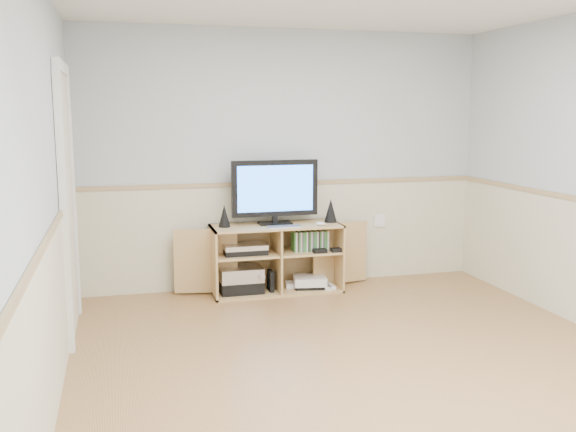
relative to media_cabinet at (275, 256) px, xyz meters
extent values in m
cube|color=tan|center=(0.16, -2.04, -0.34)|extent=(4.00, 4.50, 0.02)
cube|color=silver|center=(-1.85, -2.04, 0.92)|extent=(0.02, 4.50, 2.50)
cube|color=silver|center=(0.16, 0.22, 0.92)|extent=(4.00, 0.02, 2.50)
cube|color=beige|center=(0.16, 0.20, 0.17)|extent=(4.00, 0.01, 1.00)
cube|color=tan|center=(0.16, 0.19, 0.69)|extent=(4.00, 0.02, 0.04)
cube|color=silver|center=(-1.82, -0.74, 0.67)|extent=(0.03, 0.82, 2.00)
cube|color=tan|center=(0.00, -0.05, -0.32)|extent=(1.24, 0.46, 0.02)
cube|color=tan|center=(0.00, -0.05, 0.31)|extent=(1.24, 0.46, 0.02)
cube|color=tan|center=(-0.61, -0.05, -0.01)|extent=(0.02, 0.46, 0.65)
cube|color=tan|center=(0.61, -0.05, -0.01)|extent=(0.02, 0.46, 0.65)
cube|color=tan|center=(0.00, 0.17, -0.01)|extent=(1.24, 0.02, 0.65)
cube|color=tan|center=(0.00, -0.05, -0.01)|extent=(0.02, 0.44, 0.61)
cube|color=tan|center=(-0.31, -0.05, 0.05)|extent=(0.59, 0.42, 0.02)
cube|color=tan|center=(0.31, -0.05, 0.05)|extent=(0.59, 0.42, 0.02)
cube|color=tan|center=(-0.67, 0.01, -0.01)|extent=(0.59, 0.12, 0.61)
cube|color=tan|center=(0.67, 0.01, -0.01)|extent=(0.59, 0.12, 0.61)
cube|color=black|center=(0.00, 0.00, 0.33)|extent=(0.31, 0.18, 0.02)
cube|color=black|center=(0.00, 0.00, 0.37)|extent=(0.05, 0.04, 0.06)
cube|color=black|center=(0.00, 0.00, 0.66)|extent=(0.83, 0.05, 0.53)
cube|color=#2D76F2|center=(0.00, -0.03, 0.66)|extent=(0.73, 0.01, 0.44)
cone|color=black|center=(-0.49, -0.03, 0.42)|extent=(0.11, 0.11, 0.21)
cone|color=black|center=(0.55, -0.03, 0.43)|extent=(0.12, 0.12, 0.23)
cube|color=silver|center=(0.04, -0.19, 0.32)|extent=(0.31, 0.13, 0.01)
ellipsoid|color=white|center=(0.40, -0.19, 0.34)|extent=(0.11, 0.10, 0.04)
cube|color=black|center=(-0.35, -0.05, -0.26)|extent=(0.40, 0.30, 0.11)
cube|color=silver|center=(-0.35, -0.05, -0.14)|extent=(0.40, 0.30, 0.13)
cube|color=black|center=(-0.31, -0.05, 0.08)|extent=(0.40, 0.28, 0.05)
cube|color=silver|center=(-0.31, -0.05, 0.13)|extent=(0.40, 0.28, 0.05)
cube|color=black|center=(-0.07, -0.10, -0.21)|extent=(0.04, 0.14, 0.20)
cube|color=white|center=(0.21, -0.02, -0.29)|extent=(0.23, 0.19, 0.05)
cube|color=black|center=(0.33, -0.07, -0.30)|extent=(0.34, 0.29, 0.03)
cube|color=white|center=(0.33, -0.07, -0.24)|extent=(0.35, 0.31, 0.08)
cube|color=white|center=(0.53, -0.15, -0.30)|extent=(0.04, 0.14, 0.03)
cube|color=white|center=(0.51, 0.01, -0.30)|extent=(0.09, 0.15, 0.03)
cube|color=#3F8C3F|center=(0.33, -0.07, 0.15)|extent=(0.34, 0.14, 0.19)
cube|color=white|center=(1.16, 0.19, 0.27)|extent=(0.12, 0.03, 0.12)
camera|label=1|loc=(-1.44, -5.88, 1.39)|focal=40.00mm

